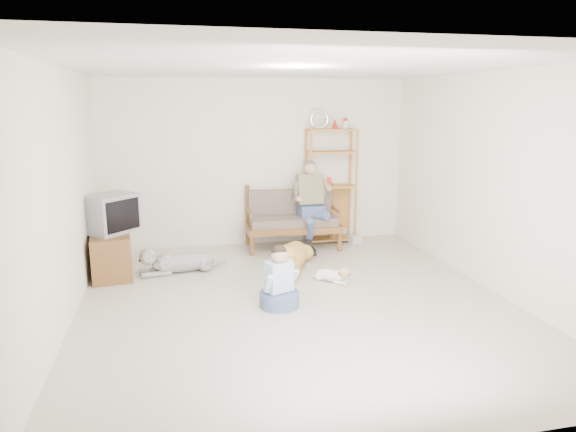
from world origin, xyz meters
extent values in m
plane|color=beige|center=(0.00, 0.00, 0.00)|extent=(5.50, 5.50, 0.00)
plane|color=white|center=(0.00, 0.00, 2.70)|extent=(5.50, 5.50, 0.00)
plane|color=silver|center=(0.00, 2.75, 1.35)|extent=(5.00, 0.00, 5.00)
plane|color=silver|center=(0.00, -2.75, 1.35)|extent=(5.00, 0.00, 5.00)
plane|color=silver|center=(-2.50, 0.00, 1.35)|extent=(0.00, 5.50, 5.50)
plane|color=silver|center=(2.50, 0.00, 1.35)|extent=(0.00, 5.50, 5.50)
cube|color=brown|center=(0.50, 2.29, 0.35)|extent=(1.53, 0.78, 0.10)
cube|color=#6A5B50|center=(0.50, 2.29, 0.47)|extent=(1.41, 0.67, 0.13)
cube|color=#6A5B50|center=(0.50, 2.53, 0.70)|extent=(1.38, 0.19, 0.45)
cylinder|color=brown|center=(0.50, 2.59, 0.90)|extent=(1.40, 0.12, 0.05)
cylinder|color=brown|center=(-0.20, 1.99, 0.15)|extent=(0.07, 0.07, 0.30)
cylinder|color=brown|center=(-0.20, 2.59, 0.47)|extent=(0.07, 0.07, 0.95)
cylinder|color=brown|center=(1.20, 1.99, 0.15)|extent=(0.07, 0.07, 0.30)
cylinder|color=brown|center=(1.20, 2.59, 0.47)|extent=(0.07, 0.07, 0.95)
cube|color=#536498|center=(0.80, 2.27, 0.61)|extent=(0.39, 0.37, 0.19)
cube|color=gray|center=(0.80, 2.36, 0.95)|extent=(0.41, 0.28, 0.51)
sphere|color=tan|center=(0.80, 2.33, 1.29)|extent=(0.20, 0.20, 0.20)
sphere|color=#58534E|center=(0.80, 2.35, 1.33)|extent=(0.18, 0.18, 0.18)
cylinder|color=red|center=(1.06, 2.15, 1.11)|extent=(0.07, 0.07, 0.09)
cube|color=#BD833B|center=(1.21, 2.55, 1.88)|extent=(0.81, 0.33, 0.03)
torus|color=silver|center=(1.00, 2.55, 2.05)|extent=(0.32, 0.05, 0.32)
cone|color=red|center=(1.26, 2.55, 1.98)|extent=(0.11, 0.11, 0.17)
cylinder|color=#BD833B|center=(0.82, 2.39, 0.95)|extent=(0.04, 0.04, 1.90)
cylinder|color=#BD833B|center=(0.82, 2.71, 0.95)|extent=(0.04, 0.04, 1.90)
cylinder|color=#BD833B|center=(1.60, 2.39, 0.95)|extent=(0.04, 0.04, 1.90)
cylinder|color=#BD833B|center=(1.60, 2.71, 0.95)|extent=(0.04, 0.04, 1.90)
cube|color=white|center=(1.61, 2.38, 0.06)|extent=(0.23, 0.20, 0.13)
cube|color=brown|center=(-2.22, 1.53, 0.30)|extent=(0.58, 0.94, 0.60)
cube|color=brown|center=(-2.46, 1.31, 0.30)|extent=(0.06, 0.40, 0.50)
cube|color=brown|center=(-2.46, 1.75, 0.30)|extent=(0.06, 0.40, 0.50)
cube|color=gray|center=(-2.20, 1.58, 0.86)|extent=(0.79, 0.79, 0.52)
cube|color=black|center=(-2.02, 1.40, 0.86)|extent=(0.39, 0.39, 0.42)
cube|color=white|center=(-1.25, 2.73, 0.30)|extent=(0.12, 0.02, 0.08)
ellipsoid|color=gold|center=(0.28, 1.34, 0.17)|extent=(0.75, 1.12, 0.33)
sphere|color=gold|center=(0.16, 1.05, 0.19)|extent=(0.33, 0.33, 0.33)
sphere|color=gold|center=(0.06, 0.81, 0.33)|extent=(0.26, 0.26, 0.26)
ellipsoid|color=gold|center=(0.02, 0.70, 0.31)|extent=(0.18, 0.22, 0.10)
cylinder|color=gold|center=(0.48, 1.83, 0.07)|extent=(0.07, 0.43, 0.05)
ellipsoid|color=gold|center=(-0.01, 0.86, 0.33)|extent=(0.09, 0.10, 0.13)
ellipsoid|color=gold|center=(0.16, 0.80, 0.33)|extent=(0.09, 0.10, 0.13)
ellipsoid|color=silver|center=(-1.26, 1.48, 0.13)|extent=(0.92, 0.45, 0.27)
sphere|color=silver|center=(-1.52, 1.43, 0.15)|extent=(0.27, 0.27, 0.27)
sphere|color=silver|center=(-1.74, 1.39, 0.27)|extent=(0.23, 0.23, 0.23)
ellipsoid|color=silver|center=(-1.84, 1.38, 0.24)|extent=(0.18, 0.13, 0.09)
cylinder|color=silver|center=(-0.82, 1.55, 0.05)|extent=(0.33, 0.21, 0.04)
ellipsoid|color=silver|center=(-1.73, 1.48, 0.27)|extent=(0.08, 0.06, 0.11)
ellipsoid|color=silver|center=(-1.70, 1.32, 0.27)|extent=(0.08, 0.06, 0.11)
ellipsoid|color=white|center=(0.61, 0.65, 0.08)|extent=(0.41, 0.41, 0.16)
sphere|color=white|center=(0.69, 0.57, 0.09)|extent=(0.16, 0.16, 0.16)
sphere|color=tan|center=(0.76, 0.50, 0.16)|extent=(0.14, 0.14, 0.14)
ellipsoid|color=tan|center=(0.81, 0.45, 0.14)|extent=(0.12, 0.12, 0.05)
cylinder|color=white|center=(0.47, 0.79, 0.03)|extent=(0.15, 0.09, 0.03)
cone|color=tan|center=(0.72, 0.47, 0.20)|extent=(0.04, 0.04, 0.05)
cone|color=tan|center=(0.79, 0.54, 0.20)|extent=(0.04, 0.04, 0.05)
torus|color=red|center=(0.75, 0.51, 0.15)|extent=(0.13, 0.13, 0.02)
cylinder|color=#536498|center=(-0.21, -0.05, 0.08)|extent=(0.47, 0.47, 0.17)
cube|color=silver|center=(-0.21, -0.03, 0.36)|extent=(0.35, 0.29, 0.36)
sphere|color=tan|center=(-0.21, -0.05, 0.61)|extent=(0.19, 0.19, 0.19)
sphere|color=black|center=(-0.21, -0.04, 0.64)|extent=(0.18, 0.18, 0.18)
camera|label=1|loc=(-1.36, -5.54, 2.32)|focal=32.00mm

